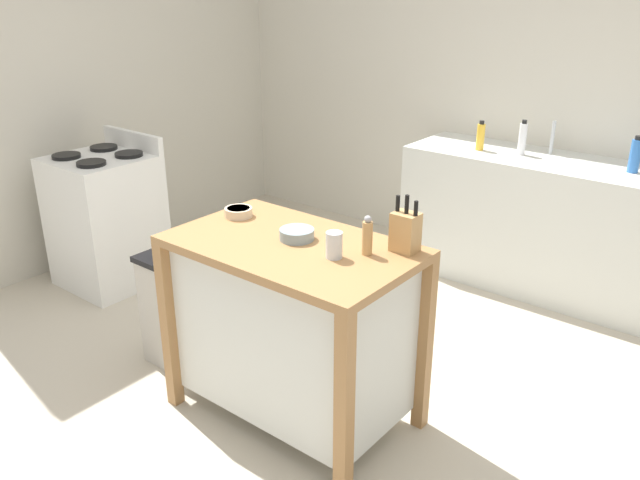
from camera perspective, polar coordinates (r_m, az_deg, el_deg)
The scene contains 16 objects.
ground_plane at distance 3.38m, azimuth -0.98°, elevation -13.86°, with size 6.01×6.01×0.00m, color #BCB29E.
wall_back at distance 4.82m, azimuth 17.42°, elevation 13.02°, with size 5.01×0.10×2.60m, color beige.
wall_left at distance 5.23m, azimuth -16.79°, elevation 13.75°, with size 0.10×2.94×2.60m, color beige.
kitchen_island at distance 3.02m, azimuth -2.38°, elevation -7.24°, with size 1.11×0.67×0.90m.
knife_block at distance 2.76m, azimuth 7.51°, elevation 0.78°, with size 0.11×0.09×0.25m.
bowl_ceramic_wide at distance 2.88m, azimuth -1.98°, elevation 0.52°, with size 0.15×0.15×0.05m.
bowl_stoneware_deep at distance 3.18m, azimuth -7.17°, elevation 2.47°, with size 0.14×0.14×0.04m.
drinking_cup at distance 2.68m, azimuth 1.25°, elevation -0.44°, with size 0.07×0.07×0.11m.
pepper_grinder at distance 2.71m, azimuth 4.18°, elevation 0.33°, with size 0.04×0.04×0.17m.
trash_bin at distance 3.60m, azimuth -12.35°, elevation -6.02°, with size 0.36×0.28×0.63m.
sink_counter at distance 4.60m, azimuth 18.25°, elevation 1.49°, with size 1.74×0.60×0.89m.
sink_faucet at distance 4.57m, azimuth 19.73°, elevation 8.47°, with size 0.02×0.02×0.22m.
bottle_spray_cleaner at distance 4.32m, azimuth 25.94°, elevation 6.70°, with size 0.06×0.06×0.22m.
bottle_dish_soap at distance 4.50m, azimuth 17.35°, elevation 8.50°, with size 0.05×0.05×0.23m.
bottle_hand_soap at distance 4.55m, azimuth 13.92°, elevation 8.82°, with size 0.05×0.05×0.20m.
stove at distance 4.63m, azimuth -18.23°, elevation 1.70°, with size 0.60×0.60×1.01m.
Camera 1 is at (1.75, -2.10, 1.99)m, focal length 36.44 mm.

